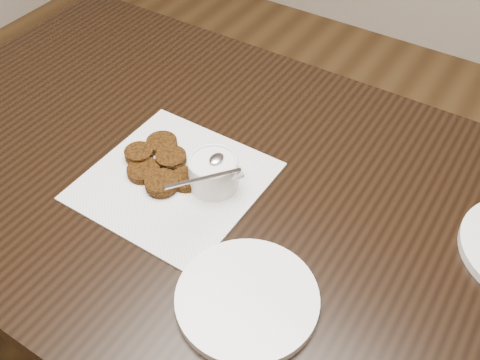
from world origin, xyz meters
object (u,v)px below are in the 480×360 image
at_px(table, 208,286).
at_px(sauce_ramekin, 213,159).
at_px(napkin, 174,181).
at_px(plate_empty, 247,299).

xyz_separation_m(table, sauce_ramekin, (0.05, -0.02, 0.44)).
relative_size(table, napkin, 4.36).
xyz_separation_m(sauce_ramekin, plate_empty, (0.17, -0.17, -0.06)).
distance_m(table, sauce_ramekin, 0.44).
distance_m(table, plate_empty, 0.48).
relative_size(sauce_ramekin, plate_empty, 0.58).
height_order(sauce_ramekin, plate_empty, sauce_ramekin).
xyz_separation_m(napkin, sauce_ramekin, (0.07, 0.03, 0.06)).
bearing_deg(sauce_ramekin, plate_empty, -44.03).
relative_size(napkin, plate_empty, 1.39).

